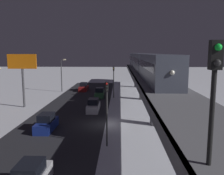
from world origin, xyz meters
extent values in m
plane|color=white|center=(0.00, 0.00, 0.00)|extent=(240.00, 240.00, 0.00)
cube|color=#28282D|center=(5.24, 0.00, 0.00)|extent=(11.00, 82.61, 0.01)
cube|color=slate|center=(-6.69, 0.00, 5.15)|extent=(5.00, 82.61, 0.80)
cube|color=#38383D|center=(-4.31, 0.00, 5.15)|extent=(0.24, 80.96, 0.80)
cylinder|color=slate|center=(-6.69, -33.04, 2.38)|extent=(1.40, 1.40, 4.75)
cylinder|color=slate|center=(-6.69, -16.52, 2.38)|extent=(1.40, 1.40, 4.75)
cylinder|color=slate|center=(-6.69, 0.00, 2.38)|extent=(1.40, 1.40, 4.75)
cylinder|color=slate|center=(-6.69, 16.52, 2.38)|extent=(1.40, 1.40, 4.75)
cube|color=#4C5160|center=(-6.69, -0.50, 7.25)|extent=(2.90, 18.00, 3.40)
cube|color=black|center=(-6.69, -0.50, 7.66)|extent=(2.94, 16.20, 0.90)
cube|color=#4C5160|center=(-6.69, -19.10, 7.25)|extent=(2.90, 18.00, 3.40)
cube|color=black|center=(-6.69, -19.10, 7.66)|extent=(2.94, 16.20, 0.90)
cube|color=#4C5160|center=(-6.69, -37.70, 7.25)|extent=(2.90, 18.00, 3.40)
cube|color=black|center=(-6.69, -37.70, 7.66)|extent=(2.94, 16.20, 0.90)
sphere|color=white|center=(-6.69, 8.55, 7.42)|extent=(0.44, 0.44, 0.44)
cylinder|color=black|center=(-5.02, 21.86, 7.15)|extent=(0.16, 0.16, 3.20)
cube|color=black|center=(-5.02, 21.86, 9.10)|extent=(0.36, 0.28, 0.90)
sphere|color=#19F23F|center=(-5.02, 22.02, 9.33)|extent=(0.22, 0.22, 0.22)
sphere|color=#333333|center=(-5.02, 22.02, 8.87)|extent=(0.22, 0.22, 0.22)
cube|color=#2D6038|center=(2.04, -18.48, 0.55)|extent=(1.80, 4.19, 1.10)
cube|color=black|center=(2.04, -18.48, 1.54)|extent=(1.58, 2.01, 0.87)
cylinder|color=black|center=(2.89, -19.78, 0.32)|extent=(0.20, 0.64, 0.64)
cylinder|color=black|center=(1.18, -19.78, 0.32)|extent=(0.20, 0.64, 0.64)
cylinder|color=black|center=(2.89, -17.18, 0.32)|extent=(0.20, 0.64, 0.64)
cylinder|color=black|center=(1.18, -17.18, 0.32)|extent=(0.20, 0.64, 0.64)
cube|color=black|center=(3.84, 14.82, 1.54)|extent=(1.58, 2.15, 0.87)
cube|color=silver|center=(2.04, -6.90, 0.55)|extent=(1.80, 4.71, 1.10)
cube|color=black|center=(2.04, -6.90, 1.54)|extent=(1.58, 2.26, 0.87)
cube|color=navy|center=(6.64, 2.40, 0.55)|extent=(1.80, 4.48, 1.10)
cube|color=black|center=(6.64, 2.40, 1.54)|extent=(1.58, 2.15, 0.87)
cube|color=#A51E1E|center=(6.64, -26.69, 0.55)|extent=(1.80, 4.74, 1.10)
cube|color=black|center=(6.64, -26.69, 1.54)|extent=(1.58, 2.27, 0.87)
cylinder|color=#2D2D2D|center=(-0.86, 7.06, 2.75)|extent=(0.16, 0.16, 5.50)
cube|color=black|center=(-0.86, 7.06, 5.95)|extent=(0.32, 0.32, 0.90)
sphere|color=red|center=(-0.86, 7.24, 6.25)|extent=(0.20, 0.20, 0.20)
sphere|color=black|center=(-0.86, 7.24, 5.95)|extent=(0.20, 0.20, 0.20)
sphere|color=black|center=(-0.86, 7.24, 5.65)|extent=(0.20, 0.20, 0.20)
cylinder|color=#2D2D2D|center=(-0.86, -18.00, 2.75)|extent=(0.16, 0.16, 5.50)
cube|color=black|center=(-0.86, -18.00, 5.95)|extent=(0.32, 0.32, 0.90)
sphere|color=black|center=(-0.86, -17.82, 6.25)|extent=(0.20, 0.20, 0.20)
sphere|color=yellow|center=(-0.86, -17.82, 5.95)|extent=(0.20, 0.20, 0.20)
sphere|color=black|center=(-0.86, -17.82, 5.65)|extent=(0.20, 0.20, 0.20)
cylinder|color=#4C4C51|center=(14.04, -9.17, 3.25)|extent=(0.36, 0.36, 6.50)
cube|color=orange|center=(14.04, -9.17, 7.70)|extent=(4.80, 0.30, 2.40)
cylinder|color=#38383D|center=(11.54, -25.00, 3.75)|extent=(0.20, 0.20, 7.50)
ellipsoid|color=#F4E5B2|center=(10.74, -25.00, 7.50)|extent=(0.90, 0.44, 0.30)
camera|label=1|loc=(-2.10, 29.16, 9.18)|focal=37.64mm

